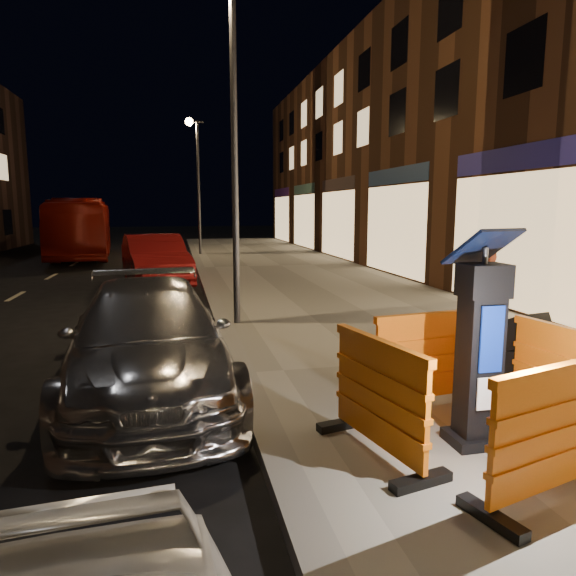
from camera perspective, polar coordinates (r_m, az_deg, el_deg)
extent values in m
plane|color=black|center=(6.90, -4.82, -10.55)|extent=(120.00, 120.00, 0.00)
cube|color=gray|center=(7.82, 17.76, -8.02)|extent=(6.00, 60.00, 0.15)
cube|color=slate|center=(6.88, -4.83, -9.97)|extent=(0.30, 60.00, 0.15)
cube|color=black|center=(4.92, 20.55, -5.99)|extent=(0.69, 0.69, 1.86)
cube|color=orange|center=(4.32, 27.24, -14.22)|extent=(1.43, 0.89, 1.04)
cube|color=orange|center=(5.82, 15.25, -7.66)|extent=(1.39, 0.72, 1.04)
cube|color=orange|center=(4.61, 10.06, -11.88)|extent=(0.83, 1.42, 1.04)
cube|color=orange|center=(5.59, 28.65, -9.14)|extent=(0.75, 1.40, 1.04)
imported|color=#A1A1A5|center=(6.80, -15.04, -11.13)|extent=(2.20, 4.80, 1.36)
imported|color=maroon|center=(16.02, -14.47, 0.38)|extent=(2.35, 4.77, 1.50)
imported|color=maroon|center=(25.76, -21.76, 3.15)|extent=(3.25, 9.89, 2.70)
imported|color=#973D23|center=(6.74, 20.38, -2.68)|extent=(0.50, 0.68, 1.71)
cube|color=black|center=(6.23, 26.22, -7.49)|extent=(0.65, 0.86, 0.97)
cylinder|color=#3F3F44|center=(9.56, -5.95, 13.99)|extent=(0.12, 0.12, 6.00)
cylinder|color=#3F3F44|center=(24.50, -9.90, 10.77)|extent=(0.12, 0.12, 6.00)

